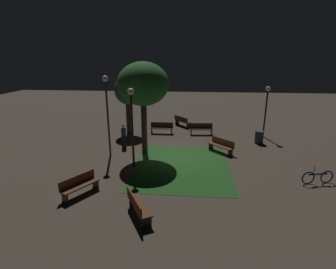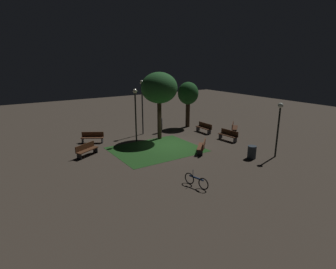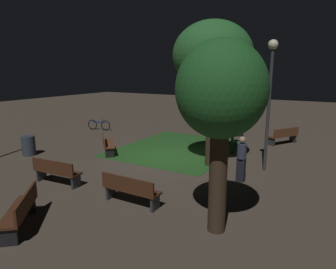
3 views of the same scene
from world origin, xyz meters
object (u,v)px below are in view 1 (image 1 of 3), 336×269
object	(u,v)px
lamp_post_plaza_west	(132,115)
pedestrian	(124,135)
bench_front_left	(162,127)
lamp_post_path_center	(107,103)
lamp_post_near_wall	(267,102)
bench_corner	(221,145)
bench_back_row	(138,205)
bench_near_trees	(182,121)
tree_left_canopy	(143,85)
tree_lawn_side	(128,92)
trash_bin	(259,137)
bench_path_side	(201,128)
bench_by_lamp	(79,184)
bicycle	(317,177)

from	to	relation	value
lamp_post_plaza_west	pedestrian	bearing A→B (deg)	-66.91
bench_front_left	lamp_post_path_center	size ratio (longest dim) A/B	0.37
lamp_post_near_wall	lamp_post_path_center	distance (m)	11.65
bench_corner	bench_back_row	distance (m)	8.38
bench_near_trees	bench_corner	bearing A→B (deg)	113.92
tree_left_canopy	bench_corner	bearing A→B (deg)	-171.75
tree_left_canopy	lamp_post_path_center	bearing A→B (deg)	13.48
tree_left_canopy	tree_lawn_side	xyz separation A→B (m)	(2.10, -4.66, -1.03)
bench_corner	lamp_post_path_center	distance (m)	7.60
bench_corner	trash_bin	bearing A→B (deg)	-144.24
bench_path_side	lamp_post_plaza_west	world-z (taller)	lamp_post_plaza_west
tree_left_canopy	trash_bin	size ratio (longest dim) A/B	6.34
bench_corner	tree_lawn_side	xyz separation A→B (m)	(6.97, -3.95, 2.83)
bench_by_lamp	bicycle	size ratio (longest dim) A/B	1.11
bench_corner	trash_bin	size ratio (longest dim) A/B	1.82
bench_near_trees	tree_lawn_side	size ratio (longest dim) A/B	0.37
tree_lawn_side	pedestrian	world-z (taller)	tree_lawn_side
bench_front_left	bench_by_lamp	size ratio (longest dim) A/B	1.01
bench_path_side	bench_corner	bearing A→B (deg)	106.70
lamp_post_path_center	bench_near_trees	bearing A→B (deg)	-119.37
bench_near_trees	pedestrian	distance (m)	6.92
tree_lawn_side	bench_front_left	bearing A→B (deg)	178.49
tree_lawn_side	pedestrian	size ratio (longest dim) A/B	2.81
bench_path_side	pedestrian	world-z (taller)	pedestrian
bench_path_side	trash_bin	size ratio (longest dim) A/B	2.04
tree_left_canopy	bicycle	xyz separation A→B (m)	(-9.05, 3.26, -4.00)
bench_path_side	bench_by_lamp	size ratio (longest dim) A/B	1.03
bicycle	pedestrian	size ratio (longest dim) A/B	1.00
bench_back_row	tree_lawn_side	size ratio (longest dim) A/B	0.40
bench_front_left	tree_left_canopy	bearing A→B (deg)	83.06
bench_near_trees	trash_bin	distance (m)	7.01
bench_by_lamp	bench_near_trees	xyz separation A→B (m)	(-4.11, -12.21, 0.00)
lamp_post_path_center	pedestrian	xyz separation A→B (m)	(-0.46, -1.64, -2.45)
bench_path_side	tree_lawn_side	size ratio (longest dim) A/B	0.40
tree_left_canopy	bench_path_side	bearing A→B (deg)	-128.86
tree_lawn_side	bench_corner	bearing A→B (deg)	150.43
bench_path_side	trash_bin	bearing A→B (deg)	155.74
tree_lawn_side	lamp_post_plaza_west	bearing A→B (deg)	105.28
lamp_post_near_wall	lamp_post_plaza_west	bearing A→B (deg)	36.96
bench_back_row	bench_near_trees	xyz separation A→B (m)	(-1.18, -13.63, 0.00)
bench_by_lamp	lamp_post_near_wall	world-z (taller)	lamp_post_near_wall
lamp_post_plaza_west	bench_path_side	bearing A→B (deg)	-120.46
bench_by_lamp	lamp_post_path_center	world-z (taller)	lamp_post_path_center
bench_path_side	lamp_post_path_center	xyz separation A→B (m)	(5.80, 5.09, 2.81)
bench_front_left	bench_back_row	size ratio (longest dim) A/B	1.00
trash_bin	pedestrian	world-z (taller)	pedestrian
bench_by_lamp	tree_left_canopy	xyz separation A→B (m)	(-2.01, -5.27, 3.86)
lamp_post_plaza_west	bench_near_trees	bearing A→B (deg)	-104.49
bench_near_trees	pedestrian	bearing A→B (deg)	57.27
bench_corner	tree_lawn_side	world-z (taller)	tree_lawn_side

